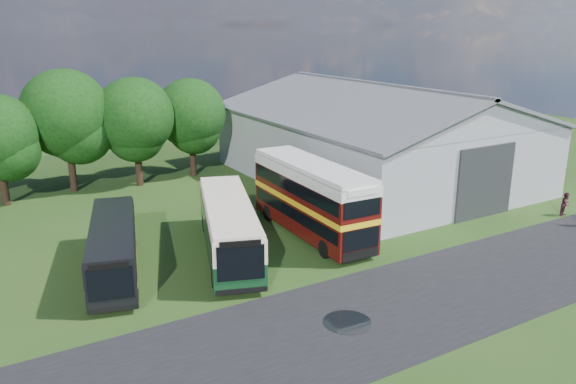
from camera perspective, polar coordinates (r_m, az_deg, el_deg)
ground at (r=28.65m, az=4.90°, el=-9.76°), size 120.00×120.00×0.00m
asphalt_road at (r=28.35m, az=13.52°, el=-10.49°), size 60.00×8.00×0.02m
puddle at (r=25.73m, az=6.04°, el=-13.06°), size 2.20×2.20×0.01m
storage_shed at (r=48.27m, az=8.69°, el=6.23°), size 18.80×24.80×8.15m
tree_mid at (r=46.62m, az=-21.64°, el=7.42°), size 6.80×6.80×9.60m
tree_right_a at (r=46.75m, az=-15.30°, el=7.40°), size 6.26×6.26×8.83m
tree_right_b at (r=49.05m, az=-9.86°, el=7.85°), size 5.98×5.98×8.45m
shrub_front at (r=36.14m, az=6.69°, el=-4.08°), size 1.70×1.70×1.70m
shrub_mid at (r=37.65m, az=4.86°, el=-3.16°), size 1.60×1.60×1.60m
shrub_back at (r=39.20m, az=3.18°, el=-2.32°), size 1.80×1.80×1.80m
bus_green_single at (r=32.13m, az=-6.03°, el=-3.53°), size 6.24×11.71×3.16m
bus_maroon_double at (r=34.86m, az=2.40°, el=-0.74°), size 3.18×10.87×4.63m
bus_dark_single at (r=31.08m, az=-17.31°, el=-5.37°), size 4.83×10.26×2.76m
visitor_b at (r=43.17m, az=26.38°, el=-1.14°), size 0.90×0.76×1.64m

